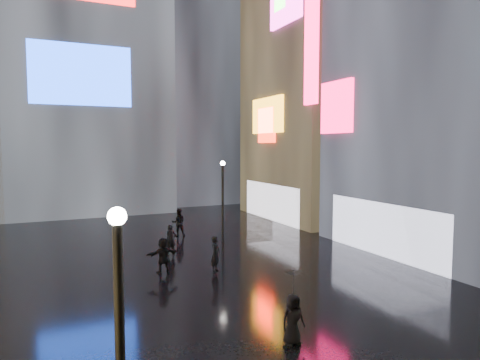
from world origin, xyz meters
TOP-DOWN VIEW (x-y plane):
  - ground at (0.00, 20.00)m, footprint 140.00×140.00m
  - building_right_far at (15.98, 30.00)m, footprint 10.28×12.00m
  - tower_flank_right at (9.00, 46.00)m, footprint 12.00×12.00m
  - lamp_near at (-4.96, 5.75)m, footprint 0.30×0.30m
  - lamp_far at (4.26, 23.96)m, footprint 0.30×0.30m
  - pedestrian_4 at (0.88, 9.98)m, footprint 0.77×0.50m
  - pedestrian_5 at (-0.89, 19.00)m, footprint 1.64×0.66m
  - pedestrian_6 at (0.37, 22.20)m, footprint 0.69×0.52m
  - pedestrian_7 at (2.20, 26.90)m, footprint 1.02×0.86m
  - umbrella_2 at (0.88, 9.98)m, footprint 1.25×1.25m
  - pedestrian_8 at (1.50, 18.15)m, footprint 0.73×0.75m

SIDE VIEW (x-z plane):
  - ground at x=0.00m, z-range 0.00..0.00m
  - pedestrian_4 at x=0.88m, z-range 0.00..1.57m
  - pedestrian_6 at x=0.37m, z-range 0.00..1.71m
  - pedestrian_5 at x=-0.89m, z-range 0.00..1.72m
  - pedestrian_8 at x=1.50m, z-range 0.00..1.74m
  - pedestrian_7 at x=2.20m, z-range 0.00..1.87m
  - umbrella_2 at x=0.88m, z-range 1.57..2.38m
  - lamp_near at x=-4.96m, z-range 0.34..5.54m
  - lamp_far at x=4.26m, z-range 0.34..5.54m
  - building_right_far at x=15.98m, z-range -0.02..27.98m
  - tower_flank_right at x=9.00m, z-range 0.00..34.00m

